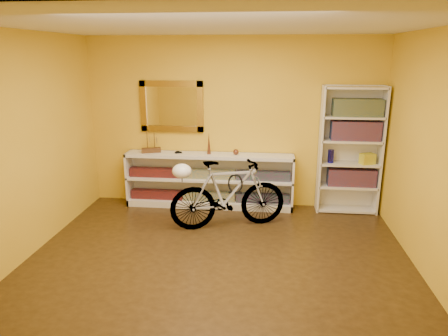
# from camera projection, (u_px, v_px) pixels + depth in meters

# --- Properties ---
(floor) EXTENTS (4.50, 4.00, 0.01)m
(floor) POSITION_uv_depth(u_px,v_px,m) (217.00, 264.00, 4.68)
(floor) COLOR black
(floor) RESTS_ON ground
(ceiling) EXTENTS (4.50, 4.00, 0.01)m
(ceiling) POSITION_uv_depth(u_px,v_px,m) (216.00, 25.00, 3.97)
(ceiling) COLOR silver
(ceiling) RESTS_ON ground
(back_wall) EXTENTS (4.50, 0.01, 2.60)m
(back_wall) POSITION_uv_depth(u_px,v_px,m) (233.00, 123.00, 6.24)
(back_wall) COLOR gold
(back_wall) RESTS_ON ground
(left_wall) EXTENTS (0.01, 4.00, 2.60)m
(left_wall) POSITION_uv_depth(u_px,v_px,m) (18.00, 149.00, 4.56)
(left_wall) COLOR gold
(left_wall) RESTS_ON ground
(right_wall) EXTENTS (0.01, 4.00, 2.60)m
(right_wall) POSITION_uv_depth(u_px,v_px,m) (438.00, 160.00, 4.09)
(right_wall) COLOR gold
(right_wall) RESTS_ON ground
(gilt_mirror) EXTENTS (0.98, 0.06, 0.78)m
(gilt_mirror) POSITION_uv_depth(u_px,v_px,m) (172.00, 107.00, 6.24)
(gilt_mirror) COLOR #846118
(gilt_mirror) RESTS_ON back_wall
(wall_socket) EXTENTS (0.09, 0.02, 0.09)m
(wall_socket) POSITION_uv_depth(u_px,v_px,m) (289.00, 190.00, 6.42)
(wall_socket) COLOR silver
(wall_socket) RESTS_ON back_wall
(console_unit) EXTENTS (2.60, 0.35, 0.85)m
(console_unit) POSITION_uv_depth(u_px,v_px,m) (209.00, 180.00, 6.34)
(console_unit) COLOR silver
(console_unit) RESTS_ON floor
(cd_row_lower) EXTENTS (2.50, 0.13, 0.14)m
(cd_row_lower) POSITION_uv_depth(u_px,v_px,m) (209.00, 196.00, 6.39)
(cd_row_lower) COLOR black
(cd_row_lower) RESTS_ON console_unit
(cd_row_upper) EXTENTS (2.50, 0.13, 0.14)m
(cd_row_upper) POSITION_uv_depth(u_px,v_px,m) (209.00, 174.00, 6.29)
(cd_row_upper) COLOR #1A5378
(cd_row_upper) RESTS_ON console_unit
(model_ship) EXTENTS (0.31, 0.20, 0.35)m
(model_ship) POSITION_uv_depth(u_px,v_px,m) (151.00, 142.00, 6.27)
(model_ship) COLOR #412712
(model_ship) RESTS_ON console_unit
(toy_car) EXTENTS (0.00, 0.00, 0.00)m
(toy_car) POSITION_uv_depth(u_px,v_px,m) (178.00, 153.00, 6.27)
(toy_car) COLOR black
(toy_car) RESTS_ON console_unit
(bronze_ornament) EXTENTS (0.06, 0.06, 0.33)m
(bronze_ornament) POSITION_uv_depth(u_px,v_px,m) (209.00, 143.00, 6.18)
(bronze_ornament) COLOR brown
(bronze_ornament) RESTS_ON console_unit
(decorative_orb) EXTENTS (0.09, 0.09, 0.09)m
(decorative_orb) POSITION_uv_depth(u_px,v_px,m) (236.00, 152.00, 6.17)
(decorative_orb) COLOR brown
(decorative_orb) RESTS_ON console_unit
(bookcase) EXTENTS (0.90, 0.30, 1.90)m
(bookcase) POSITION_uv_depth(u_px,v_px,m) (350.00, 151.00, 6.00)
(bookcase) COLOR silver
(bookcase) RESTS_ON floor
(book_row_a) EXTENTS (0.70, 0.22, 0.26)m
(book_row_a) POSITION_uv_depth(u_px,v_px,m) (351.00, 177.00, 6.10)
(book_row_a) COLOR maroon
(book_row_a) RESTS_ON bookcase
(book_row_b) EXTENTS (0.70, 0.22, 0.28)m
(book_row_b) POSITION_uv_depth(u_px,v_px,m) (355.00, 130.00, 5.91)
(book_row_b) COLOR maroon
(book_row_b) RESTS_ON bookcase
(book_row_c) EXTENTS (0.70, 0.22, 0.25)m
(book_row_c) POSITION_uv_depth(u_px,v_px,m) (357.00, 107.00, 5.82)
(book_row_c) COLOR navy
(book_row_c) RESTS_ON bookcase
(travel_mug) EXTENTS (0.09, 0.09, 0.20)m
(travel_mug) POSITION_uv_depth(u_px,v_px,m) (331.00, 156.00, 6.03)
(travel_mug) COLOR #181594
(travel_mug) RESTS_ON bookcase
(red_tin) EXTENTS (0.19, 0.19, 0.20)m
(red_tin) POSITION_uv_depth(u_px,v_px,m) (339.00, 109.00, 5.88)
(red_tin) COLOR maroon
(red_tin) RESTS_ON bookcase
(yellow_bag) EXTENTS (0.24, 0.20, 0.16)m
(yellow_bag) POSITION_uv_depth(u_px,v_px,m) (367.00, 159.00, 5.96)
(yellow_bag) COLOR gold
(yellow_bag) RESTS_ON bookcase
(bicycle) EXTENTS (0.91, 1.69, 0.96)m
(bicycle) POSITION_uv_depth(u_px,v_px,m) (228.00, 194.00, 5.54)
(bicycle) COLOR silver
(bicycle) RESTS_ON floor
(helmet) EXTENTS (0.26, 0.25, 0.19)m
(helmet) POSITION_uv_depth(u_px,v_px,m) (182.00, 171.00, 5.32)
(helmet) COLOR white
(helmet) RESTS_ON bicycle
(u_lock) EXTENTS (0.21, 0.02, 0.21)m
(u_lock) POSITION_uv_depth(u_px,v_px,m) (235.00, 184.00, 5.52)
(u_lock) COLOR black
(u_lock) RESTS_ON bicycle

